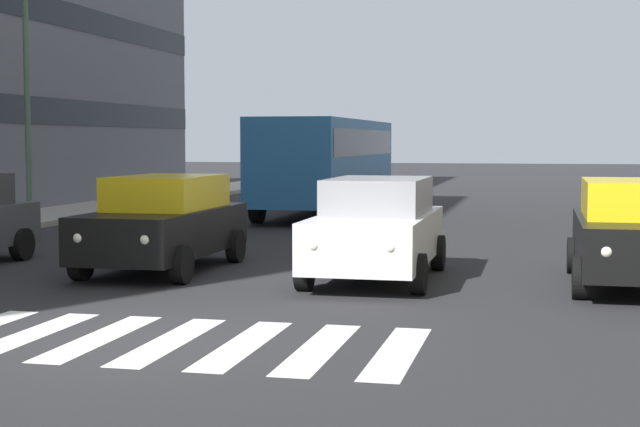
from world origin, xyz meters
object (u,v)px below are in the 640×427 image
(car_0, at_px, (635,232))
(car_2, at_px, (164,222))
(street_lamp_right, at_px, (43,70))
(bus_behind_traffic, at_px, (328,156))
(car_1, at_px, (377,228))

(car_0, xyz_separation_m, car_2, (8.14, -0.11, 0.00))
(street_lamp_right, bearing_deg, car_0, 151.98)
(car_0, height_order, bus_behind_traffic, bus_behind_traffic)
(bus_behind_traffic, xyz_separation_m, street_lamp_right, (6.59, 6.03, 2.40))
(car_2, bearing_deg, street_lamp_right, -49.56)
(car_1, relative_size, car_2, 1.00)
(car_0, distance_m, car_2, 8.14)
(car_1, distance_m, street_lamp_right, 13.64)
(car_1, xyz_separation_m, car_2, (3.95, -0.24, 0.00))
(car_0, relative_size, car_2, 1.00)
(bus_behind_traffic, relative_size, street_lamp_right, 1.58)
(car_0, xyz_separation_m, bus_behind_traffic, (8.14, -13.86, 0.97))
(bus_behind_traffic, distance_m, street_lamp_right, 9.25)
(car_1, xyz_separation_m, street_lamp_right, (10.53, -7.97, 3.37))
(car_1, xyz_separation_m, bus_behind_traffic, (3.95, -14.00, 0.97))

